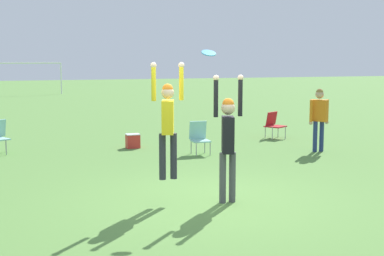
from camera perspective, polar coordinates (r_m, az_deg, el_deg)
name	(u,v)px	position (r m, az deg, el deg)	size (l,w,h in m)	color
ground_plane	(206,201)	(9.70, 1.51, -7.79)	(120.00, 120.00, 0.00)	#56843D
person_jumping	(168,118)	(9.33, -2.60, 1.06)	(0.61, 0.50, 2.06)	#2D2D38
person_defending	(228,135)	(9.39, 3.85, -0.73)	(0.57, 0.46, 2.26)	#4C4C51
frisbee	(209,53)	(9.42, 1.79, 8.02)	(0.26, 0.24, 0.12)	#2D9EDB
camping_chair_1	(274,123)	(17.51, 8.71, 0.50)	(0.76, 0.83, 0.84)	gray
camping_chair_2	(199,136)	(14.34, 0.77, -0.85)	(0.50, 0.54, 0.89)	gray
person_spectator_near	(319,114)	(15.07, 13.40, 1.50)	(0.62, 0.49, 1.74)	navy
cooler_box	(133,141)	(15.46, -6.33, -1.38)	(0.38, 0.31, 0.41)	red
soccer_goal	(11,69)	(40.79, -18.73, 5.95)	(7.10, 0.10, 2.35)	white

